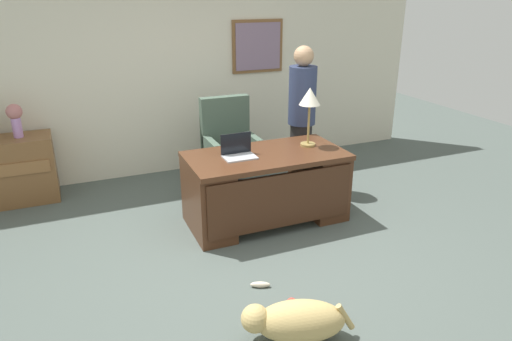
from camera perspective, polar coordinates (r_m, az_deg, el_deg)
The scene contains 11 objects.
ground_plane at distance 4.34m, azimuth -0.07°, elevation -10.87°, with size 12.00×12.00×0.00m, color #4C5651.
back_wall at distance 6.23m, azimuth -9.49°, elevation 12.17°, with size 7.00×0.16×2.70m.
desk at distance 4.85m, azimuth 1.33°, elevation -1.87°, with size 1.62×0.82×0.75m.
armchair at distance 5.64m, azimuth -3.22°, elevation 2.51°, with size 0.60×0.59×1.12m.
person_standing at distance 5.54m, azimuth 5.59°, elevation 6.41°, with size 0.32×0.32×1.73m.
dog_lying at distance 3.42m, azimuth 4.81°, elevation -17.84°, with size 0.78×0.49×0.30m.
laptop at distance 4.64m, azimuth -2.21°, elevation 2.38°, with size 0.32×0.22×0.22m.
desk_lamp at distance 4.89m, azimuth 6.58°, elevation 8.54°, with size 0.22×0.22×0.62m.
vase_with_flowers at distance 5.81m, azimuth -27.38°, elevation 5.84°, with size 0.17×0.17×0.38m.
dog_toy_ball at distance 3.76m, azimuth 4.38°, elevation -15.86°, with size 0.08×0.08×0.08m, color #E53F33.
dog_toy_bone at distance 3.98m, azimuth 0.52°, elevation -13.77°, with size 0.17×0.05×0.05m, color beige.
Camera 1 is at (-1.42, -3.39, 2.31)m, focal length 32.72 mm.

